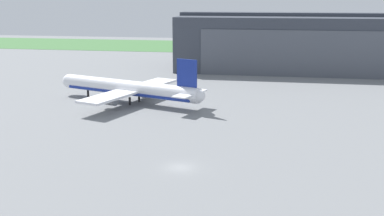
{
  "coord_description": "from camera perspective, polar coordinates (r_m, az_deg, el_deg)",
  "views": [
    {
      "loc": [
        13.51,
        -67.05,
        26.38
      ],
      "look_at": [
        -1.51,
        19.15,
        4.95
      ],
      "focal_mm": 43.35,
      "sensor_mm": 36.0,
      "label": 1
    }
  ],
  "objects": [
    {
      "name": "grass_field_strip",
      "position": [
        242.97,
        6.7,
        7.45
      ],
      "size": [
        440.0,
        56.0,
        0.08
      ],
      "primitive_type": "cube",
      "color": "#44753F",
      "rests_on": "ground_plane"
    },
    {
      "name": "ground_plane",
      "position": [
        73.31,
        -1.42,
        -7.33
      ],
      "size": [
        440.0,
        440.0,
        0.0
      ],
      "primitive_type": "plane",
      "color": "slate"
    },
    {
      "name": "airliner_far_right",
      "position": [
        116.73,
        -7.73,
        2.39
      ],
      "size": [
        40.69,
        33.99,
        12.04
      ],
      "color": "white",
      "rests_on": "ground_plane"
    },
    {
      "name": "maintenance_hangar",
      "position": [
        171.76,
        12.27,
        7.87
      ],
      "size": [
        81.11,
        33.03,
        20.25
      ],
      "color": "#383D47",
      "rests_on": "ground_plane"
    }
  ]
}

